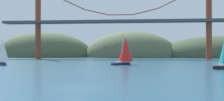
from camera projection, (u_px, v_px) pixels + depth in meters
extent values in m
plane|color=navy|center=(75.00, 88.00, 24.66)|extent=(360.00, 360.00, 0.00)
ellipsoid|color=#4C5B3D|center=(44.00, 57.00, 163.94)|extent=(68.04, 44.00, 34.33)
ellipsoid|color=#5B6647|center=(131.00, 57.00, 158.72)|extent=(62.97, 44.00, 34.42)
ellipsoid|color=#425138|center=(216.00, 57.00, 153.93)|extent=(81.67, 44.00, 27.42)
cylinder|color=brown|center=(38.00, 21.00, 123.13)|extent=(2.80, 2.80, 39.73)
cylinder|color=brown|center=(209.00, 19.00, 115.64)|extent=(2.80, 2.80, 39.73)
cube|color=#47474C|center=(121.00, 21.00, 119.38)|extent=(122.05, 6.00, 1.20)
cylinder|color=brown|center=(73.00, 4.00, 121.56)|extent=(12.51, 0.50, 6.26)
cylinder|color=brown|center=(97.00, 12.00, 120.47)|extent=(12.41, 0.50, 3.39)
cylinder|color=brown|center=(121.00, 15.00, 119.40)|extent=(12.29, 0.50, 0.50)
cylinder|color=brown|center=(145.00, 12.00, 118.33)|extent=(12.41, 0.50, 3.39)
cylinder|color=brown|center=(170.00, 2.00, 117.28)|extent=(12.51, 0.50, 6.26)
cube|color=black|center=(223.00, 67.00, 51.67)|extent=(5.54, 5.50, 0.68)
cube|color=beige|center=(221.00, 65.00, 50.96)|extent=(2.28, 2.27, 0.36)
cube|color=#191E4C|center=(121.00, 64.00, 66.69)|extent=(5.21, 5.54, 0.62)
cube|color=beige|center=(118.00, 62.00, 65.96)|extent=(2.22, 2.27, 0.36)
cylinder|color=#B2B2B7|center=(122.00, 49.00, 67.11)|extent=(0.14, 0.14, 7.80)
cone|color=red|center=(126.00, 49.00, 68.00)|extent=(5.71, 5.71, 6.87)
cube|color=navy|center=(1.00, 63.00, 67.78)|extent=(4.93, 5.15, 0.70)
cube|color=beige|center=(0.00, 61.00, 68.59)|extent=(2.05, 2.09, 0.36)
cylinder|color=#B2B2B7|center=(1.00, 51.00, 67.35)|extent=(0.14, 0.14, 6.69)
cone|color=white|center=(3.00, 50.00, 66.36)|extent=(4.55, 4.55, 6.12)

